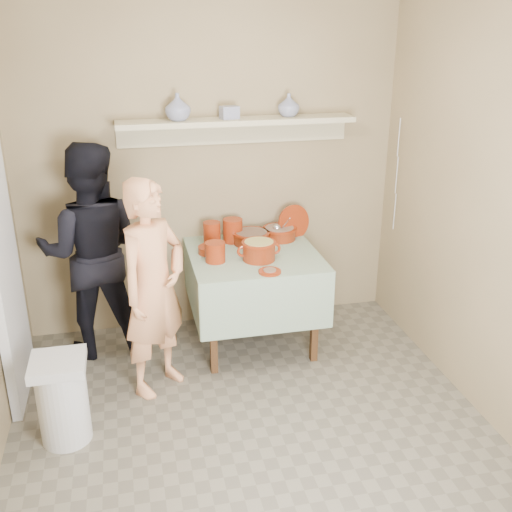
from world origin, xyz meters
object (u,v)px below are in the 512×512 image
object	(u,v)px
person_cook	(154,289)
cazuela_rice	(259,249)
trash_bin	(63,399)
person_helper	(92,252)
serving_table	(254,267)

from	to	relation	value
person_cook	cazuela_rice	distance (m)	0.86
person_cook	trash_bin	size ratio (longest dim) A/B	2.68
person_helper	cazuela_rice	world-z (taller)	person_helper
person_helper	serving_table	distance (m)	1.22
trash_bin	serving_table	bearing A→B (deg)	33.72
person_helper	cazuela_rice	bearing A→B (deg)	170.72
person_helper	serving_table	xyz separation A→B (m)	(1.19, -0.15, -0.17)
person_cook	person_helper	world-z (taller)	person_helper
serving_table	trash_bin	size ratio (longest dim) A/B	1.74
cazuela_rice	trash_bin	distance (m)	1.69
cazuela_rice	trash_bin	world-z (taller)	cazuela_rice
person_helper	cazuela_rice	size ratio (longest dim) A/B	4.94
person_helper	cazuela_rice	distance (m)	1.24
cazuela_rice	person_helper	bearing A→B (deg)	166.22
cazuela_rice	trash_bin	size ratio (longest dim) A/B	0.59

